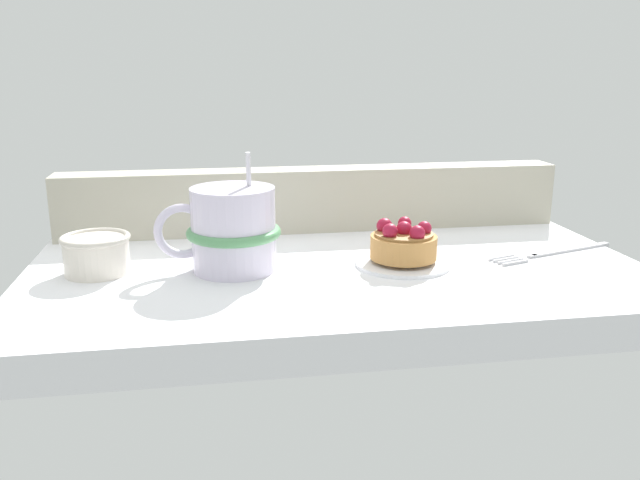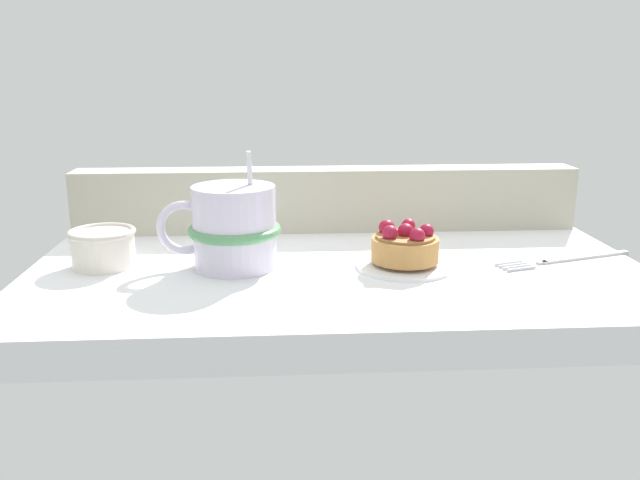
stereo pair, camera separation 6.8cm
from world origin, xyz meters
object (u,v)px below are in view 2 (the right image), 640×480
(dessert_fork, at_px, (565,258))
(sugar_bowl, at_px, (103,247))
(dessert_plate, at_px, (404,264))
(coffee_mug, at_px, (233,228))
(raspberry_tart, at_px, (405,245))

(dessert_fork, distance_m, sugar_bowl, 0.50)
(dessert_plate, bearing_deg, dessert_fork, 3.89)
(dessert_fork, bearing_deg, coffee_mug, 179.92)
(raspberry_tart, xyz_separation_m, sugar_bowl, (-0.32, 0.03, -0.00))
(dessert_fork, relative_size, sugar_bowl, 2.40)
(coffee_mug, relative_size, sugar_bowl, 1.85)
(coffee_mug, height_order, dessert_fork, coffee_mug)
(dessert_plate, relative_size, dessert_fork, 0.61)
(dessert_plate, height_order, coffee_mug, coffee_mug)
(raspberry_tart, bearing_deg, dessert_fork, 3.90)
(raspberry_tart, distance_m, dessert_fork, 0.18)
(sugar_bowl, bearing_deg, raspberry_tart, -4.52)
(coffee_mug, xyz_separation_m, dessert_fork, (0.36, -0.00, -0.04))
(dessert_plate, bearing_deg, coffee_mug, 175.98)
(coffee_mug, height_order, sugar_bowl, coffee_mug)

